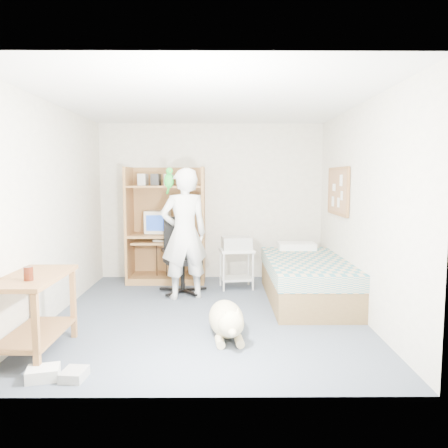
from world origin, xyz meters
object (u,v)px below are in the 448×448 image
(printer_cart, at_px, (236,262))
(computer_hutch, at_px, (167,230))
(person, at_px, (184,234))
(dog, at_px, (227,319))
(bed, at_px, (306,279))
(office_chair, at_px, (181,266))
(side_desk, at_px, (34,303))

(printer_cart, bearing_deg, computer_hutch, 148.55)
(person, bearing_deg, dog, 90.50)
(bed, distance_m, printer_cart, 1.12)
(computer_hutch, relative_size, person, 1.02)
(computer_hutch, height_order, office_chair, computer_hutch)
(bed, bearing_deg, computer_hutch, 150.71)
(bed, height_order, dog, bed)
(side_desk, bearing_deg, person, 57.88)
(office_chair, bearing_deg, bed, -34.10)
(bed, relative_size, person, 1.14)
(computer_hutch, bearing_deg, side_desk, -106.14)
(bed, bearing_deg, person, 175.89)
(side_desk, bearing_deg, office_chair, 62.93)
(bed, bearing_deg, dog, -128.63)
(office_chair, height_order, printer_cart, office_chair)
(dog, distance_m, printer_cart, 2.02)
(person, bearing_deg, printer_cart, -164.17)
(dog, bearing_deg, computer_hutch, 104.75)
(office_chair, bearing_deg, printer_cart, -4.53)
(side_desk, distance_m, office_chair, 2.52)
(bed, xyz_separation_m, person, (-1.64, 0.12, 0.59))
(computer_hutch, height_order, bed, computer_hutch)
(computer_hutch, relative_size, side_desk, 1.80)
(bed, relative_size, side_desk, 2.02)
(computer_hutch, bearing_deg, person, -70.08)
(person, bearing_deg, computer_hutch, -90.28)
(side_desk, xyz_separation_m, dog, (1.77, 0.46, -0.31))
(computer_hutch, xyz_separation_m, side_desk, (-0.85, -2.94, -0.33))
(side_desk, relative_size, dog, 0.90)
(computer_hutch, xyz_separation_m, office_chair, (0.29, -0.70, -0.44))
(computer_hutch, bearing_deg, dog, -69.61)
(side_desk, height_order, dog, side_desk)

